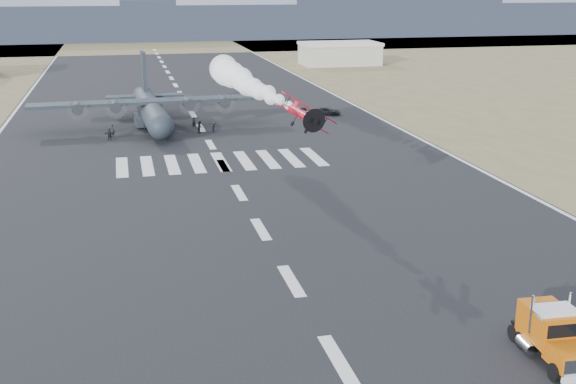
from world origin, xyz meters
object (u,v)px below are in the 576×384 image
object	(u,v)px
crew_c	(213,128)
crew_f	(109,134)
crew_b	(200,127)
support_vehicle	(328,111)
crew_h	(146,127)
crew_a	(113,131)
crew_g	(194,123)
aerobatic_biplane	(303,114)
transport_aircraft	(151,108)
semi_truck	(552,333)
crew_e	(171,127)
crew_d	(163,126)
hangar_right	(340,53)

from	to	relation	value
crew_c	crew_f	bearing A→B (deg)	150.28
crew_c	crew_b	bearing A→B (deg)	124.28
support_vehicle	crew_h	world-z (taller)	crew_h
crew_a	crew_g	distance (m)	12.70
crew_f	aerobatic_biplane	bearing A→B (deg)	-54.55
support_vehicle	crew_h	distance (m)	31.27
crew_c	crew_h	size ratio (longest dim) A/B	1.00
support_vehicle	crew_f	distance (m)	37.61
transport_aircraft	crew_c	size ratio (longest dim) A/B	21.57
semi_truck	crew_f	world-z (taller)	semi_truck
semi_truck	crew_b	xyz separation A→B (m)	(-12.85, 70.93, -0.72)
crew_c	crew_e	distance (m)	6.25
crew_a	crew_b	world-z (taller)	crew_a
transport_aircraft	crew_a	distance (m)	9.50
transport_aircraft	crew_e	size ratio (longest dim) A/B	20.33
support_vehicle	crew_g	size ratio (longest dim) A/B	2.61
crew_b	crew_f	distance (m)	13.17
support_vehicle	crew_e	distance (m)	28.17
support_vehicle	crew_f	size ratio (longest dim) A/B	2.62
crew_a	crew_d	bearing A→B (deg)	-126.73
crew_d	crew_e	size ratio (longest dim) A/B	1.05
aerobatic_biplane	crew_f	world-z (taller)	aerobatic_biplane
crew_d	crew_h	distance (m)	2.48
transport_aircraft	crew_g	distance (m)	7.28
aerobatic_biplane	crew_h	bearing A→B (deg)	99.78
aerobatic_biplane	crew_f	distance (m)	46.82
transport_aircraft	crew_b	world-z (taller)	transport_aircraft
crew_d	crew_g	size ratio (longest dim) A/B	1.15
transport_aircraft	crew_h	world-z (taller)	transport_aircraft
crew_c	crew_g	distance (m)	5.18
crew_b	crew_e	size ratio (longest dim) A/B	1.02
transport_aircraft	crew_b	bearing A→B (deg)	-50.05
crew_a	crew_h	size ratio (longest dim) A/B	1.09
crew_f	crew_h	bearing A→B (deg)	52.91
crew_c	support_vehicle	bearing A→B (deg)	-7.14
aerobatic_biplane	crew_c	world-z (taller)	aerobatic_biplane
crew_a	crew_e	size ratio (longest dim) A/B	1.03
crew_g	crew_h	size ratio (longest dim) A/B	0.97
crew_h	crew_c	bearing A→B (deg)	-52.36
semi_truck	crew_h	world-z (taller)	semi_truck
crew_e	crew_f	bearing A→B (deg)	-154.81
crew_g	crew_h	world-z (taller)	crew_h
transport_aircraft	support_vehicle	world-z (taller)	transport_aircraft
semi_truck	crew_h	xyz separation A→B (m)	(-20.56, 73.24, -0.79)
crew_h	crew_g	bearing A→B (deg)	-22.60
crew_e	crew_d	bearing A→B (deg)	159.68
aerobatic_biplane	crew_d	distance (m)	48.10
crew_a	crew_h	world-z (taller)	crew_a
hangar_right	crew_e	distance (m)	95.28
transport_aircraft	crew_h	size ratio (longest dim) A/B	21.52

